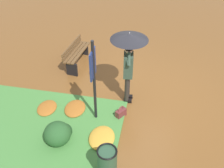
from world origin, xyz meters
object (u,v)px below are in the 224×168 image
object	(u,v)px
park_bench	(76,54)
person_with_umbrella	(129,51)
info_sign_post	(93,73)
trash_bin	(107,164)
handbag	(121,113)

from	to	relation	value
park_bench	person_with_umbrella	bearing A→B (deg)	-126.24
info_sign_post	trash_bin	bearing A→B (deg)	-158.03
handbag	trash_bin	world-z (taller)	trash_bin
info_sign_post	park_bench	distance (m)	2.84
handbag	info_sign_post	bearing A→B (deg)	105.57
person_with_umbrella	handbag	world-z (taller)	person_with_umbrella
trash_bin	person_with_umbrella	bearing A→B (deg)	-0.58
handbag	park_bench	bearing A→B (deg)	40.48
person_with_umbrella	trash_bin	xyz separation A→B (m)	(-2.58, 0.03, -1.13)
park_bench	trash_bin	size ratio (longest dim) A/B	1.68
person_with_umbrella	handbag	size ratio (longest dim) A/B	5.53
person_with_umbrella	trash_bin	size ratio (longest dim) A/B	2.45
person_with_umbrella	trash_bin	world-z (taller)	person_with_umbrella
park_bench	trash_bin	bearing A→B (deg)	-154.75
handbag	trash_bin	distance (m)	1.82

